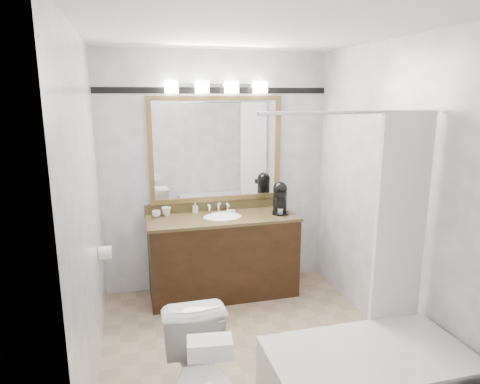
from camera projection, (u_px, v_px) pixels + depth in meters
name	position (u px, v px, depth m)	size (l,w,h in m)	color
room	(251.00, 202.00, 3.30)	(2.42, 2.62, 2.52)	tan
vanity	(223.00, 254.00, 4.44)	(1.53, 0.58, 0.97)	black
mirror	(216.00, 150.00, 4.45)	(1.40, 0.04, 1.10)	olive
vanity_light_bar	(217.00, 87.00, 4.26)	(1.02, 0.14, 0.12)	silver
accent_stripe	(215.00, 90.00, 4.32)	(2.40, 0.01, 0.06)	black
bathtub	(369.00, 373.00, 2.81)	(1.30, 0.75, 1.96)	white
tp_roll	(105.00, 253.00, 3.76)	(0.12, 0.12, 0.11)	white
tissue_box	(210.00, 348.00, 2.21)	(0.23, 0.13, 0.10)	white
coffee_maker	(280.00, 197.00, 4.44)	(0.18, 0.21, 0.33)	black
cup_left	(156.00, 214.00, 4.32)	(0.09, 0.09, 0.07)	white
cup_right	(166.00, 211.00, 4.37)	(0.09, 0.09, 0.09)	white
soap_bottle_a	(195.00, 208.00, 4.46)	(0.05, 0.05, 0.11)	white
soap_bar	(231.00, 211.00, 4.48)	(0.09, 0.05, 0.03)	beige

